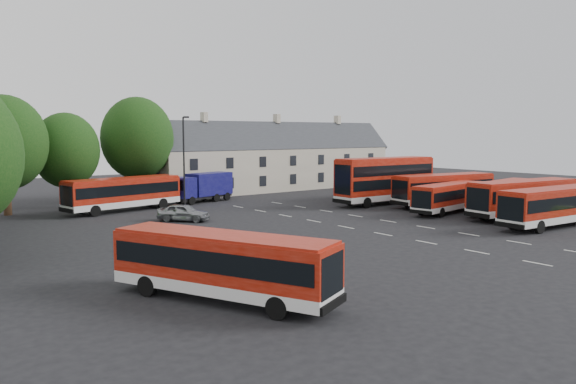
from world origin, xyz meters
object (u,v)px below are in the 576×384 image
box_truck (203,186)px  lamppost (184,162)px  bus_dd_south (385,178)px  bus_west (222,261)px  silver_car (184,212)px  bus_row_a (554,204)px

box_truck → lamppost: size_ratio=0.83×
bus_dd_south → bus_west: size_ratio=1.12×
bus_dd_south → silver_car: 22.67m
bus_west → silver_car: (9.40, 21.86, -1.08)m
bus_row_a → silver_car: (-21.97, 21.07, -1.15)m
bus_row_a → bus_dd_south: 18.47m
bus_west → box_truck: 37.10m
silver_car → lamppost: lamppost is taller
bus_west → lamppost: 28.43m
bus_dd_south → lamppost: (-20.24, 6.56, 2.04)m
bus_row_a → bus_west: bus_row_a is taller
bus_row_a → bus_west: (-31.37, -0.80, -0.07)m
bus_dd_south → silver_car: size_ratio=2.72×
box_truck → silver_car: 13.57m
bus_dd_south → bus_west: 37.20m
bus_row_a → lamppost: size_ratio=1.25×
silver_car → bus_dd_south: bearing=-47.9°
bus_row_a → bus_dd_south: size_ratio=0.94×
bus_dd_south → box_truck: (-14.38, 13.51, -1.04)m
lamppost → bus_row_a: bearing=-51.6°
bus_west → silver_car: bearing=-46.9°
box_truck → silver_car: box_truck is taller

